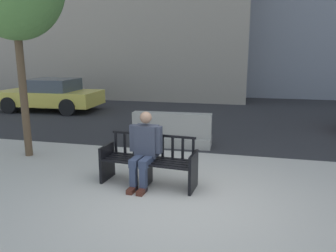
# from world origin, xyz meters

# --- Properties ---
(ground_plane) EXTENTS (200.00, 200.00, 0.00)m
(ground_plane) POSITION_xyz_m (0.00, 0.00, 0.00)
(ground_plane) COLOR #ADA89E
(street_asphalt) EXTENTS (120.00, 12.00, 0.01)m
(street_asphalt) POSITION_xyz_m (0.00, 8.70, 0.00)
(street_asphalt) COLOR #28282B
(street_asphalt) RESTS_ON ground
(street_bench) EXTENTS (1.73, 0.66, 0.88)m
(street_bench) POSITION_xyz_m (-0.77, 0.59, 0.40)
(street_bench) COLOR black
(street_bench) RESTS_ON ground
(seated_person) EXTENTS (0.59, 0.75, 1.31)m
(seated_person) POSITION_xyz_m (-0.83, 0.54, 0.69)
(seated_person) COLOR #383D4C
(seated_person) RESTS_ON ground
(jersey_barrier_centre) EXTENTS (2.03, 0.77, 0.84)m
(jersey_barrier_centre) POSITION_xyz_m (-0.94, 3.17, 0.34)
(jersey_barrier_centre) COLOR gray
(jersey_barrier_centre) RESTS_ON ground
(car_taxi_near) EXTENTS (4.08, 2.09, 1.30)m
(car_taxi_near) POSITION_xyz_m (-6.88, 7.08, 0.65)
(car_taxi_near) COLOR #DBC64C
(car_taxi_near) RESTS_ON ground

